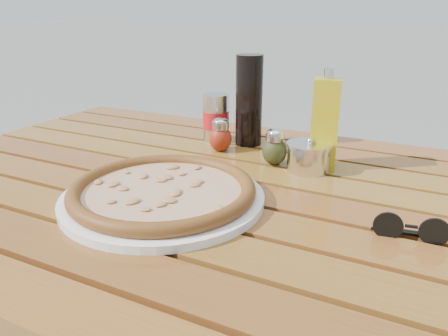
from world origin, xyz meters
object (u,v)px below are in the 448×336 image
at_px(soda_can, 216,118).
at_px(parmesan_tin, 309,156).
at_px(sunglasses, 411,229).
at_px(pepper_shaker, 220,135).
at_px(olive_oil_cruet, 325,123).
at_px(table, 219,221).
at_px(pizza, 163,190).
at_px(dark_bottle, 249,101).
at_px(oregano_shaker, 275,147).
at_px(plate, 163,198).

relative_size(soda_can, parmesan_tin, 1.17).
height_order(soda_can, sunglasses, soda_can).
xyz_separation_m(pepper_shaker, olive_oil_cruet, (0.25, 0.00, 0.06)).
bearing_deg(table, pizza, -116.72).
height_order(dark_bottle, sunglasses, dark_bottle).
height_order(table, sunglasses, sunglasses).
height_order(pizza, parmesan_tin, parmesan_tin).
relative_size(oregano_shaker, sunglasses, 0.74).
bearing_deg(oregano_shaker, parmesan_tin, -1.97).
relative_size(dark_bottle, parmesan_tin, 2.15).
relative_size(pizza, soda_can, 3.58).
xyz_separation_m(oregano_shaker, dark_bottle, (-0.11, 0.11, 0.07)).
relative_size(pizza, dark_bottle, 1.95).
bearing_deg(pepper_shaker, table, -63.24).
relative_size(plate, olive_oil_cruet, 1.71).
distance_m(olive_oil_cruet, parmesan_tin, 0.08).
xyz_separation_m(soda_can, parmesan_tin, (0.28, -0.11, -0.03)).
height_order(table, soda_can, soda_can).
bearing_deg(soda_can, parmesan_tin, -21.09).
bearing_deg(olive_oil_cruet, pepper_shaker, -179.89).
relative_size(table, soda_can, 11.67).
distance_m(soda_can, olive_oil_cruet, 0.31).
relative_size(table, parmesan_tin, 13.66).
height_order(olive_oil_cruet, parmesan_tin, olive_oil_cruet).
bearing_deg(pizza, soda_can, 103.86).
xyz_separation_m(pepper_shaker, dark_bottle, (0.04, 0.08, 0.07)).
height_order(plate, soda_can, soda_can).
bearing_deg(olive_oil_cruet, plate, -123.55).
relative_size(pepper_shaker, soda_can, 0.68).
bearing_deg(parmesan_tin, pepper_shaker, 171.44).
bearing_deg(parmesan_tin, sunglasses, -44.37).
bearing_deg(plate, dark_bottle, 91.03).
bearing_deg(olive_oil_cruet, table, -126.98).
distance_m(plate, pizza, 0.02).
xyz_separation_m(soda_can, sunglasses, (0.50, -0.32, -0.04)).
distance_m(plate, parmesan_tin, 0.33).
height_order(plate, dark_bottle, dark_bottle).
xyz_separation_m(pepper_shaker, oregano_shaker, (0.15, -0.03, 0.00)).
bearing_deg(table, dark_bottle, 102.64).
bearing_deg(pepper_shaker, sunglasses, -29.18).
distance_m(dark_bottle, sunglasses, 0.54).
relative_size(pepper_shaker, sunglasses, 0.74).
bearing_deg(dark_bottle, olive_oil_cruet, -21.46).
xyz_separation_m(pepper_shaker, sunglasses, (0.45, -0.25, -0.02)).
height_order(pepper_shaker, oregano_shaker, same).
distance_m(pepper_shaker, oregano_shaker, 0.15).
height_order(table, pizza, pizza).
bearing_deg(plate, table, 63.28).
distance_m(dark_bottle, soda_can, 0.10).
bearing_deg(pepper_shaker, dark_bottle, 66.47).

